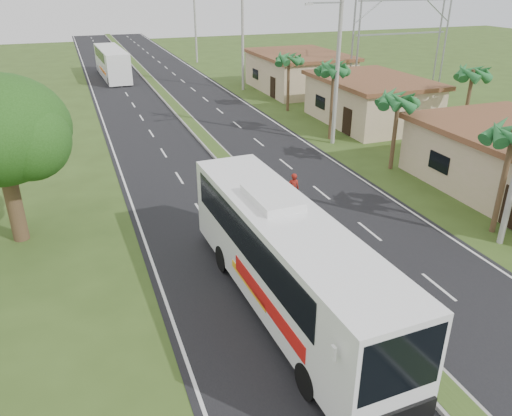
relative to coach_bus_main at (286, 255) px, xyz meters
name	(u,v)px	position (x,y,z in m)	size (l,w,h in m)	color
ground	(361,306)	(2.69, -0.89, -2.25)	(180.00, 180.00, 0.00)	#354B1B
road_asphalt	(213,147)	(2.69, 19.11, -2.24)	(14.00, 160.00, 0.02)	black
median_strip	(213,146)	(2.69, 19.11, -2.15)	(1.20, 160.00, 0.18)	gray
lane_edge_left	(116,158)	(-4.01, 19.11, -2.25)	(0.12, 160.00, 0.01)	silver
lane_edge_right	(298,138)	(9.39, 19.11, -2.25)	(0.12, 160.00, 0.01)	silver
shop_mid	(370,100)	(16.69, 21.11, -0.39)	(7.60, 10.60, 3.67)	tan
shop_far	(298,71)	(16.69, 35.11, -0.32)	(8.60, 11.60, 3.82)	tan
palm_verge_b	(399,100)	(12.09, 11.11, 2.11)	(2.40, 2.40, 5.05)	#473321
palm_verge_c	(334,69)	(11.49, 18.11, 2.87)	(2.40, 2.40, 5.85)	#473321
palm_verge_d	(289,59)	(11.99, 27.11, 2.30)	(2.40, 2.40, 5.25)	#473321
palm_behind_shop	(473,73)	(20.19, 14.11, 2.68)	(2.40, 2.40, 5.65)	#473321
utility_pole_b	(338,54)	(11.16, 17.11, 4.01)	(3.20, 0.28, 12.00)	gray
utility_pole_c	(243,34)	(11.19, 37.11, 3.42)	(1.60, 0.28, 11.00)	gray
utility_pole_d	(195,22)	(11.19, 57.11, 3.17)	(1.60, 0.28, 10.50)	gray
billboard_lattice	(402,25)	(24.69, 29.11, 4.58)	(10.18, 1.18, 12.07)	gray
coach_bus_main	(286,255)	(0.00, 0.00, 0.00)	(3.13, 12.74, 4.09)	white
coach_bus_far	(112,62)	(-1.11, 48.80, -0.31)	(3.01, 11.83, 3.42)	white
motorcyclist	(293,200)	(3.53, 7.14, -1.45)	(1.84, 0.84, 2.23)	black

